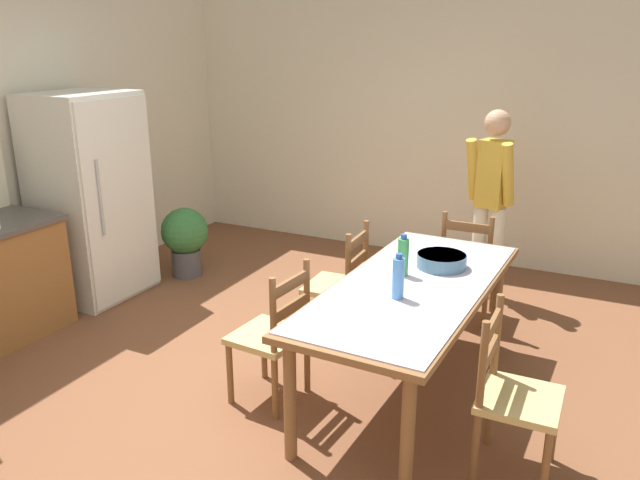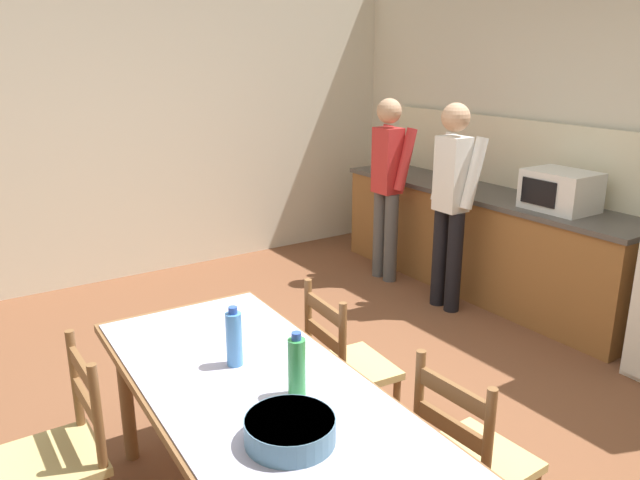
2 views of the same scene
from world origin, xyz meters
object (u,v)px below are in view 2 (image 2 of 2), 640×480
at_px(person_at_sink, 388,180).
at_px(dining_table, 262,408).
at_px(bottle_off_centre, 297,366).
at_px(microwave, 560,191).
at_px(chair_side_far_left, 346,368).
at_px(chair_side_near_left, 60,456).
at_px(chair_side_far_right, 470,461).
at_px(bottle_near_centre, 234,338).
at_px(person_at_counter, 452,197).
at_px(serving_bowl, 290,429).

bearing_deg(person_at_sink, dining_table, -137.79).
bearing_deg(bottle_off_centre, dining_table, -135.47).
distance_m(microwave, dining_table, 3.18).
bearing_deg(dining_table, chair_side_far_left, 120.53).
bearing_deg(microwave, chair_side_far_left, -79.30).
bearing_deg(chair_side_near_left, chair_side_far_right, 55.13).
relative_size(microwave, person_at_sink, 0.30).
xyz_separation_m(bottle_near_centre, chair_side_far_left, (-0.18, 0.73, -0.44)).
distance_m(bottle_off_centre, person_at_counter, 2.89).
distance_m(dining_table, chair_side_near_left, 0.89).
height_order(serving_bowl, person_at_sink, person_at_sink).
xyz_separation_m(microwave, bottle_off_centre, (0.98, -2.94, -0.16)).
distance_m(bottle_near_centre, person_at_sink, 3.26).
height_order(serving_bowl, chair_side_far_right, chair_side_far_right).
bearing_deg(bottle_off_centre, chair_side_far_right, 57.70).
bearing_deg(chair_side_far_right, bottle_off_centre, 55.42).
relative_size(bottle_near_centre, chair_side_far_left, 0.30).
height_order(chair_side_far_right, person_at_sink, person_at_sink).
xyz_separation_m(dining_table, person_at_counter, (-1.48, 2.52, 0.26)).
height_order(chair_side_far_right, chair_side_near_left, same).
distance_m(microwave, serving_bowl, 3.36).
relative_size(bottle_off_centre, person_at_counter, 0.16).
height_order(dining_table, chair_side_far_left, chair_side_far_left).
height_order(chair_side_far_right, person_at_counter, person_at_counter).
distance_m(microwave, bottle_near_centre, 3.10).
height_order(bottle_near_centre, chair_side_far_right, bottle_near_centre).
relative_size(microwave, dining_table, 0.24).
height_order(microwave, person_at_counter, person_at_counter).
height_order(bottle_near_centre, person_at_counter, person_at_counter).
bearing_deg(dining_table, bottle_off_centre, 44.53).
xyz_separation_m(serving_bowl, chair_side_far_left, (-0.79, 0.81, -0.37)).
relative_size(bottle_off_centre, chair_side_far_left, 0.30).
xyz_separation_m(chair_side_far_right, person_at_counter, (-1.97, 1.82, 0.50)).
distance_m(bottle_off_centre, chair_side_far_left, 0.94).
bearing_deg(person_at_sink, person_at_counter, -91.39).
distance_m(bottle_near_centre, serving_bowl, 0.62).
bearing_deg(chair_side_far_left, serving_bowl, 138.85).
bearing_deg(person_at_counter, dining_table, -149.51).
relative_size(bottle_near_centre, person_at_sink, 0.16).
xyz_separation_m(chair_side_far_left, person_at_sink, (-1.87, 1.80, 0.49)).
bearing_deg(bottle_near_centre, dining_table, -1.99).
relative_size(chair_side_far_left, chair_side_near_left, 1.00).
xyz_separation_m(chair_side_far_left, chair_side_far_right, (0.92, -0.03, 0.00)).
bearing_deg(chair_side_far_left, person_at_sink, -39.22).
distance_m(microwave, chair_side_near_left, 3.81).
relative_size(bottle_near_centre, serving_bowl, 0.84).
bearing_deg(chair_side_far_right, person_at_sink, -35.62).
bearing_deg(person_at_counter, chair_side_far_left, -149.53).
xyz_separation_m(bottle_near_centre, serving_bowl, (0.61, -0.09, -0.07)).
relative_size(bottle_off_centre, serving_bowl, 0.84).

